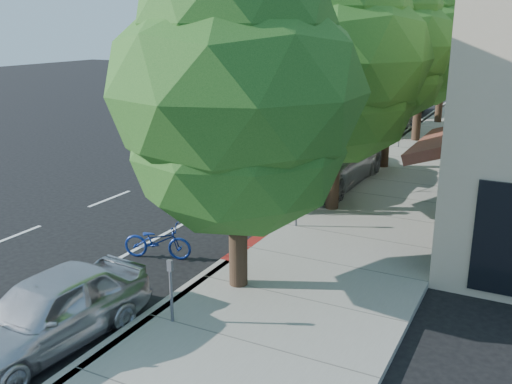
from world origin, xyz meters
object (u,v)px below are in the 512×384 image
Objects in this scene: street_tree_3 at (423,41)px; street_tree_4 at (445,40)px; bicycle at (158,241)px; dark_sedan at (305,149)px; street_tree_0 at (237,95)px; street_tree_2 at (391,48)px; dark_suv_far at (404,100)px; pedestrian at (462,160)px; near_car_a at (49,311)px; cyclist at (282,187)px; white_pickup at (382,117)px; street_tree_5 at (461,35)px; street_tree_1 at (338,61)px; silver_suv at (319,163)px.

street_tree_3 is 1.08× the size of street_tree_4.
bicycle is 0.37× the size of dark_sedan.
street_tree_2 reaches higher than street_tree_0.
dark_sedan is 15.78m from dark_suv_far.
dark_suv_far is 17.01m from pedestrian.
dark_suv_far is at bearing 96.18° from near_car_a.
cyclist is 0.39× the size of dark_sedan.
street_tree_4 is 1.84× the size of near_car_a.
bicycle is at bearing 156.44° from cyclist.
dark_sedan is (-0.33, 10.35, 0.32)m from bicycle.
street_tree_4 is 6.00m from white_pickup.
street_tree_3 is at bearing -78.01° from dark_suv_far.
street_tree_0 is at bearing -89.00° from dark_suv_far.
street_tree_5 is 11.01m from white_pickup.
street_tree_4 is 23.88m from bicycle.
street_tree_5 is at bearing 90.00° from street_tree_4.
cyclist is at bearing -100.22° from street_tree_2.
bicycle is (-2.65, -5.35, -4.13)m from street_tree_1.
dark_sedan reaches higher than bicycle.
street_tree_2 is at bearing -34.51° from pedestrian.
cyclist is 0.29× the size of silver_suv.
near_car_a is at bearing -119.11° from street_tree_0.
street_tree_5 reaches higher than street_tree_0.
street_tree_0 is 0.94× the size of street_tree_2.
street_tree_2 is 4.21× the size of cyclist.
silver_suv is (-1.40, 2.53, -3.70)m from street_tree_1.
near_car_a is (-0.69, -8.50, -0.23)m from cyclist.
street_tree_1 is 4.19× the size of cyclist.
dark_suv_far is at bearing 106.55° from street_tree_3.
street_tree_0 is 11.92m from dark_sedan.
street_tree_5 is (0.00, 12.00, 0.04)m from street_tree_3.
street_tree_3 is 1.39× the size of white_pickup.
street_tree_1 is at bearing -90.00° from street_tree_5.
street_tree_5 reaches higher than cyclist.
street_tree_3 is at bearing 82.54° from silver_suv.
silver_suv is (1.25, 7.88, 0.43)m from bicycle.
street_tree_0 reaches higher than white_pickup.
dark_sedan is 6.09m from pedestrian.
street_tree_4 is 4.06× the size of cyclist.
silver_suv is (-1.40, -15.47, -3.82)m from street_tree_4.
street_tree_3 is 9.96m from dark_suv_far.
street_tree_0 is at bearing 61.31° from pedestrian.
street_tree_5 is 19.67m from dark_sedan.
pedestrian is (5.36, -9.25, 0.15)m from white_pickup.
bicycle is 1.02× the size of pedestrian.
street_tree_0 reaches higher than dark_suv_far.
street_tree_0 is at bearing -90.00° from street_tree_5.
street_tree_4 is at bearing 73.86° from dark_sedan.
street_tree_4 is at bearing 90.00° from street_tree_2.
cyclist is at bearing 104.16° from street_tree_0.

